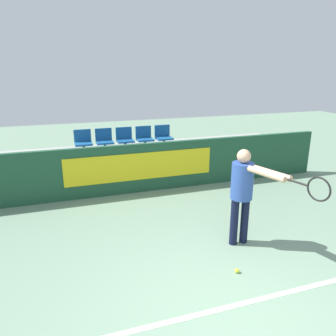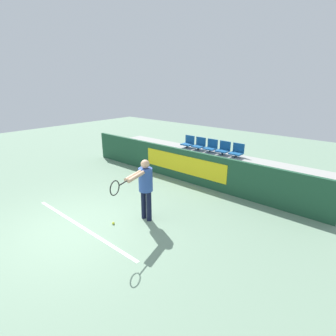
{
  "view_description": "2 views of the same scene",
  "coord_description": "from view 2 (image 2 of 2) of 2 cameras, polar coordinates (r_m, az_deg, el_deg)",
  "views": [
    {
      "loc": [
        -1.69,
        -2.67,
        2.81
      ],
      "look_at": [
        0.02,
        2.43,
        1.14
      ],
      "focal_mm": 35.0,
      "sensor_mm": 36.0,
      "label": 1
    },
    {
      "loc": [
        5.32,
        -2.64,
        3.4
      ],
      "look_at": [
        0.48,
        2.97,
        0.94
      ],
      "focal_mm": 28.0,
      "sensor_mm": 36.0,
      "label": 2
    }
  ],
  "objects": [
    {
      "name": "ground_plane",
      "position": [
        6.85,
        -20.14,
        -12.65
      ],
      "size": [
        30.0,
        30.0,
        0.0
      ],
      "primitive_type": "plane",
      "color": "gray"
    },
    {
      "name": "court_baseline",
      "position": [
        6.94,
        -18.42,
        -11.97
      ],
      "size": [
        4.12,
        0.08,
        0.01
      ],
      "color": "white",
      "rests_on": "ground"
    },
    {
      "name": "barrier_wall",
      "position": [
        9.26,
        3.52,
        0.59
      ],
      "size": [
        9.48,
        0.14,
        1.15
      ],
      "color": "#1E4C33",
      "rests_on": "ground"
    },
    {
      "name": "bleacher_tier_front",
      "position": [
        9.85,
        5.58,
        -0.8
      ],
      "size": [
        9.08,
        1.03,
        0.36
      ],
      "color": "#9E9E99",
      "rests_on": "ground"
    },
    {
      "name": "bleacher_tier_middle",
      "position": [
        10.61,
        8.83,
        1.5
      ],
      "size": [
        9.08,
        1.03,
        0.72
      ],
      "color": "#9E9E99",
      "rests_on": "ground"
    },
    {
      "name": "stadium_chair_0",
      "position": [
        10.47,
        1.02,
        2.71
      ],
      "size": [
        0.45,
        0.41,
        0.5
      ],
      "color": "#333333",
      "rests_on": "bleacher_tier_front"
    },
    {
      "name": "stadium_chair_1",
      "position": [
        10.14,
        3.46,
        2.15
      ],
      "size": [
        0.45,
        0.41,
        0.5
      ],
      "color": "#333333",
      "rests_on": "bleacher_tier_front"
    },
    {
      "name": "stadium_chair_2",
      "position": [
        9.82,
        6.06,
        1.54
      ],
      "size": [
        0.45,
        0.41,
        0.5
      ],
      "color": "#333333",
      "rests_on": "bleacher_tier_front"
    },
    {
      "name": "stadium_chair_3",
      "position": [
        9.53,
        8.82,
        0.89
      ],
      "size": [
        0.45,
        0.41,
        0.5
      ],
      "color": "#333333",
      "rests_on": "bleacher_tier_front"
    },
    {
      "name": "stadium_chair_4",
      "position": [
        9.26,
        11.75,
        0.2
      ],
      "size": [
        0.45,
        0.41,
        0.5
      ],
      "color": "#333333",
      "rests_on": "bleacher_tier_front"
    },
    {
      "name": "stadium_chair_5",
      "position": [
        11.17,
        4.43,
        5.56
      ],
      "size": [
        0.45,
        0.41,
        0.5
      ],
      "color": "#333333",
      "rests_on": "bleacher_tier_middle"
    },
    {
      "name": "stadium_chair_6",
      "position": [
        10.85,
        6.82,
        5.1
      ],
      "size": [
        0.45,
        0.41,
        0.5
      ],
      "color": "#333333",
      "rests_on": "bleacher_tier_middle"
    },
    {
      "name": "stadium_chair_7",
      "position": [
        10.56,
        9.34,
        4.62
      ],
      "size": [
        0.45,
        0.41,
        0.5
      ],
      "color": "#333333",
      "rests_on": "bleacher_tier_middle"
    },
    {
      "name": "stadium_chair_8",
      "position": [
        10.29,
        11.99,
        4.09
      ],
      "size": [
        0.45,
        0.41,
        0.5
      ],
      "color": "#333333",
      "rests_on": "bleacher_tier_middle"
    },
    {
      "name": "stadium_chair_9",
      "position": [
        10.04,
        14.78,
        3.53
      ],
      "size": [
        0.45,
        0.41,
        0.5
      ],
      "color": "#333333",
      "rests_on": "bleacher_tier_middle"
    },
    {
      "name": "tennis_player",
      "position": [
        6.46,
        -5.18,
        -3.5
      ],
      "size": [
        0.58,
        1.54,
        1.61
      ],
      "rotation": [
        0.0,
        0.0,
        0.28
      ],
      "color": "black",
      "rests_on": "ground"
    },
    {
      "name": "tennis_ball",
      "position": [
        6.82,
        -11.81,
        -11.67
      ],
      "size": [
        0.07,
        0.07,
        0.07
      ],
      "color": "#CCDB33",
      "rests_on": "ground"
    }
  ]
}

